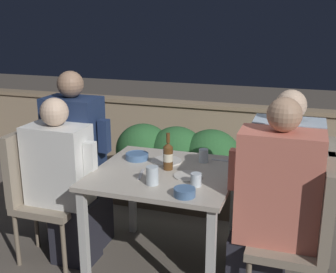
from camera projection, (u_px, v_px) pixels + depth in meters
name	position (u px, v px, depth m)	size (l,w,h in m)	color
ground_plane	(165.00, 266.00, 2.98)	(16.00, 16.00, 0.00)	#665B51
parapet_wall	(216.00, 143.00, 4.38)	(9.00, 0.18, 0.84)	tan
dining_table	(165.00, 184.00, 2.80)	(0.92, 0.88, 0.71)	#BCB2A3
planter_hedge	(177.00, 163.00, 3.82)	(1.16, 0.47, 0.75)	brown
chair_left_near	(39.00, 184.00, 2.98)	(0.44, 0.44, 0.94)	gray
person_white_polo	(64.00, 183.00, 2.91)	(0.50, 0.26, 1.19)	#282833
chair_left_far	(56.00, 172.00, 3.22)	(0.44, 0.44, 0.94)	gray
person_navy_jumper	(79.00, 160.00, 3.13)	(0.48, 0.26, 1.33)	#282833
chair_right_near	(307.00, 227.00, 2.38)	(0.44, 0.44, 0.94)	gray
person_coral_top	(272.00, 207.00, 2.42)	(0.52, 0.26, 1.29)	#282833
chair_right_far	(311.00, 203.00, 2.69)	(0.44, 0.44, 0.94)	gray
person_blue_shirt	(279.00, 187.00, 2.72)	(0.50, 0.26, 1.27)	#282833
beer_bottle	(168.00, 156.00, 2.78)	(0.07, 0.07, 0.25)	brown
plate_0	(166.00, 161.00, 2.96)	(0.21, 0.21, 0.01)	silver
plate_1	(188.00, 176.00, 2.68)	(0.19, 0.19, 0.01)	silver
bowl_0	(185.00, 192.00, 2.39)	(0.13, 0.13, 0.05)	#4C709E
bowl_1	(137.00, 156.00, 3.00)	(0.16, 0.16, 0.05)	#4C709E
glass_cup_0	(153.00, 176.00, 2.55)	(0.08, 0.08, 0.11)	silver
glass_cup_1	(203.00, 156.00, 2.94)	(0.07, 0.07, 0.09)	silver
glass_cup_2	(196.00, 180.00, 2.53)	(0.07, 0.07, 0.08)	silver
fork_0	(141.00, 174.00, 2.71)	(0.06, 0.17, 0.01)	silver
fork_1	(223.00, 161.00, 2.96)	(0.17, 0.03, 0.01)	silver
potted_plant	(59.00, 155.00, 3.97)	(0.35, 0.35, 0.70)	#B2A899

